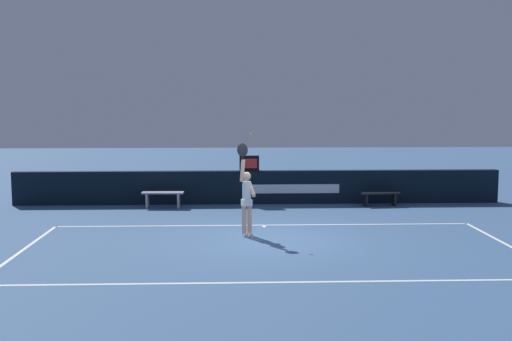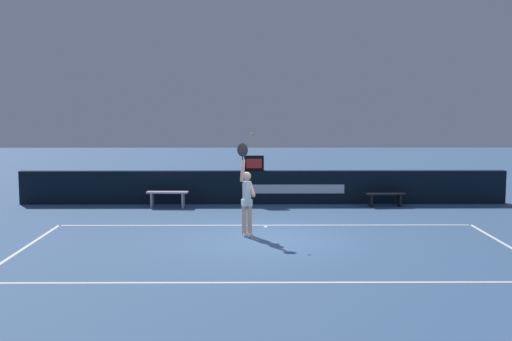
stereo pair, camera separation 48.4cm
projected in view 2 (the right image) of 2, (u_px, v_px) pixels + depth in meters
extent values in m
plane|color=#3C5D86|center=(267.00, 240.00, 15.49)|extent=(60.00, 60.00, 0.00)
cube|color=white|center=(265.00, 225.00, 17.29)|extent=(11.40, 0.09, 0.00)
cube|color=white|center=(272.00, 282.00, 11.86)|extent=(11.40, 0.09, 0.00)
cube|color=white|center=(23.00, 249.00, 14.53)|extent=(0.09, 5.55, 0.00)
cube|color=white|center=(512.00, 248.00, 14.61)|extent=(0.09, 5.55, 0.00)
cube|color=white|center=(265.00, 226.00, 17.14)|extent=(0.09, 0.30, 0.00)
cube|color=black|center=(263.00, 187.00, 20.84)|extent=(16.13, 0.30, 1.11)
cube|color=silver|center=(296.00, 189.00, 20.70)|extent=(3.22, 0.01, 0.30)
cube|color=black|center=(254.00, 163.00, 20.75)|extent=(0.65, 0.16, 0.50)
cube|color=red|center=(254.00, 163.00, 20.66)|extent=(0.51, 0.01, 0.31)
cylinder|color=beige|center=(250.00, 220.00, 15.90)|extent=(0.12, 0.12, 0.82)
cylinder|color=beige|center=(244.00, 220.00, 15.86)|extent=(0.12, 0.12, 0.82)
cube|color=white|center=(250.00, 235.00, 15.92)|extent=(0.16, 0.26, 0.07)
cube|color=white|center=(244.00, 235.00, 15.88)|extent=(0.16, 0.26, 0.07)
cylinder|color=white|center=(247.00, 193.00, 15.80)|extent=(0.22, 0.22, 0.58)
cube|color=white|center=(247.00, 203.00, 15.83)|extent=(0.29, 0.26, 0.16)
sphere|color=beige|center=(247.00, 176.00, 15.75)|extent=(0.22, 0.22, 0.22)
cylinder|color=beige|center=(243.00, 171.00, 15.71)|extent=(0.16, 0.13, 0.55)
cylinder|color=beige|center=(252.00, 189.00, 15.76)|extent=(0.22, 0.46, 0.37)
ellipsoid|color=black|center=(243.00, 150.00, 15.65)|extent=(0.32, 0.12, 0.38)
cylinder|color=black|center=(243.00, 157.00, 15.67)|extent=(0.03, 0.03, 0.18)
sphere|color=#C7E539|center=(252.00, 134.00, 15.70)|extent=(0.07, 0.07, 0.07)
cube|color=black|center=(385.00, 194.00, 20.28)|extent=(1.28, 0.45, 0.05)
cube|color=black|center=(371.00, 200.00, 20.27)|extent=(0.08, 0.32, 0.42)
cube|color=black|center=(399.00, 200.00, 20.35)|extent=(0.08, 0.32, 0.42)
cube|color=#B8A8BA|center=(167.00, 192.00, 20.12)|extent=(1.34, 0.42, 0.05)
cube|color=#B8A8BA|center=(152.00, 200.00, 20.17)|extent=(0.07, 0.32, 0.49)
cube|color=#B8A8BA|center=(183.00, 200.00, 20.13)|extent=(0.07, 0.32, 0.49)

